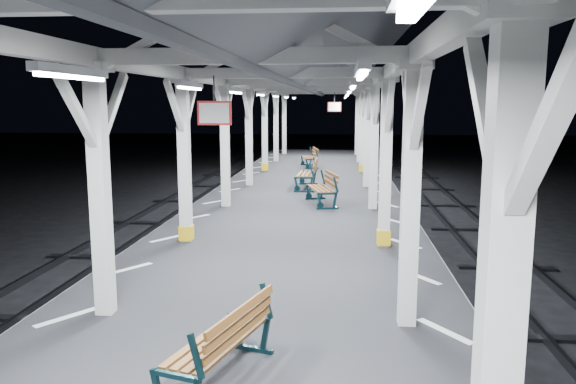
# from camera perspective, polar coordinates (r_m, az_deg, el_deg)

# --- Properties ---
(ground) EXTENTS (120.00, 120.00, 0.00)m
(ground) POSITION_cam_1_polar(r_m,az_deg,el_deg) (9.81, -1.69, -13.81)
(ground) COLOR black
(ground) RESTS_ON ground
(platform) EXTENTS (6.00, 50.00, 1.00)m
(platform) POSITION_cam_1_polar(r_m,az_deg,el_deg) (9.63, -1.71, -11.07)
(platform) COLOR black
(platform) RESTS_ON ground
(hazard_stripes_left) EXTENTS (1.00, 48.00, 0.01)m
(hazard_stripes_left) POSITION_cam_1_polar(r_m,az_deg,el_deg) (10.06, -15.83, -7.51)
(hazard_stripes_left) COLOR silver
(hazard_stripes_left) RESTS_ON platform
(hazard_stripes_right) EXTENTS (1.00, 48.00, 0.01)m
(hazard_stripes_right) POSITION_cam_1_polar(r_m,az_deg,el_deg) (9.49, 13.28, -8.40)
(hazard_stripes_right) COLOR silver
(hazard_stripes_right) RESTS_ON platform
(canopy) EXTENTS (5.40, 49.00, 4.65)m
(canopy) POSITION_cam_1_polar(r_m,az_deg,el_deg) (9.05, -1.85, 13.82)
(canopy) COLOR beige
(canopy) RESTS_ON platform
(bench_near) EXTENTS (0.98, 1.65, 0.84)m
(bench_near) POSITION_cam_1_polar(r_m,az_deg,el_deg) (5.87, -6.38, -14.75)
(bench_near) COLOR black
(bench_near) RESTS_ON platform
(bench_mid) EXTENTS (0.99, 1.74, 0.89)m
(bench_mid) POSITION_cam_1_polar(r_m,az_deg,el_deg) (15.70, 3.74, 0.47)
(bench_mid) COLOR black
(bench_mid) RESTS_ON platform
(bench_far) EXTENTS (0.71, 1.82, 0.98)m
(bench_far) POSITION_cam_1_polar(r_m,az_deg,el_deg) (18.56, 2.19, 1.95)
(bench_far) COLOR black
(bench_far) RESTS_ON platform
(bench_extra) EXTENTS (0.89, 1.65, 0.85)m
(bench_extra) POSITION_cam_1_polar(r_m,az_deg,el_deg) (24.86, 2.38, 3.60)
(bench_extra) COLOR black
(bench_extra) RESTS_ON platform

